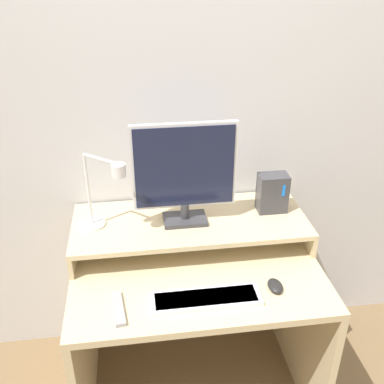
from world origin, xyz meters
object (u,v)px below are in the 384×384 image
Objects in this scene: mouse at (275,286)px; remote_control at (118,308)px; monitor at (184,172)px; router_dock at (272,193)px; desk_lamp at (102,195)px; keyboard at (206,298)px.

remote_control is (-0.60, -0.03, -0.01)m from mouse.
router_dock is (0.40, 0.04, -0.15)m from monitor.
mouse is at bearing -26.90° from desk_lamp.
remote_control is at bearing -176.69° from mouse.
monitor reaches higher than router_dock.
desk_lamp is at bearing -175.05° from monitor.
mouse is 0.60m from remote_control.
router_dock is 0.44m from mouse.
desk_lamp is 0.58m from keyboard.
router_dock is at bearing 5.22° from desk_lamp.
keyboard is (-0.37, -0.42, -0.19)m from router_dock.
router_dock is 0.43× the size of keyboard.
monitor is at bearing 52.99° from remote_control.
monitor is 2.49× the size of remote_control.
router_dock is 0.83m from remote_control.
remote_control is at bearing -83.16° from desk_lamp.
desk_lamp reaches higher than remote_control.
monitor is 2.53× the size of router_dock.
router_dock is at bearing 31.75° from remote_control.
router_dock is (0.73, 0.07, -0.08)m from desk_lamp.
mouse reaches higher than keyboard.
desk_lamp is 0.81× the size of keyboard.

